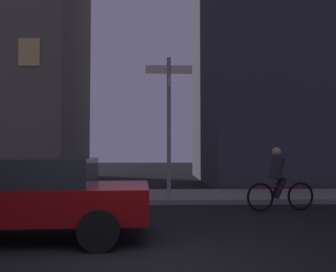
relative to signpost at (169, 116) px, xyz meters
The scene contains 5 objects.
ground_plane 6.21m from the signpost, 95.41° to the right, with size 80.00×80.00×0.00m, color black.
sidewalk_kerb 2.75m from the signpost, 116.94° to the left, with size 40.00×2.73×0.14m, color gray.
signpost is the anchor object (origin of this frame).
car_near_left 5.15m from the signpost, 124.58° to the right, with size 4.67×2.14×1.39m.
cyclist 3.55m from the signpost, 26.26° to the right, with size 1.81×0.38×1.61m.
Camera 1 is at (0.17, -4.52, 1.53)m, focal length 37.33 mm.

